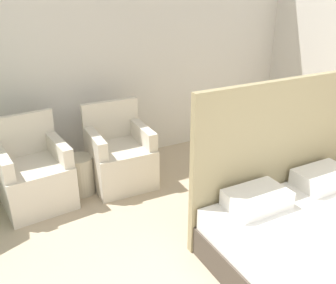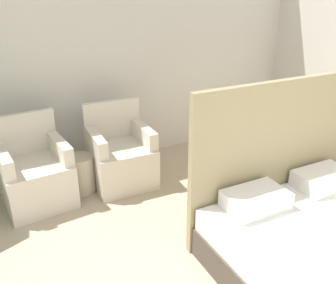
{
  "view_description": "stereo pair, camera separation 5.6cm",
  "coord_description": "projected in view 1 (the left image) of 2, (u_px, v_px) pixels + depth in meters",
  "views": [
    {
      "loc": [
        -1.42,
        -0.03,
        2.11
      ],
      "look_at": [
        0.09,
        2.81,
        0.71
      ],
      "focal_mm": 40.0,
      "sensor_mm": 36.0,
      "label": 1
    },
    {
      "loc": [
        -1.37,
        -0.06,
        2.11
      ],
      "look_at": [
        0.09,
        2.81,
        0.71
      ],
      "focal_mm": 40.0,
      "sensor_mm": 36.0,
      "label": 2
    }
  ],
  "objects": [
    {
      "name": "armchair_near_window_right",
      "position": [
        120.0,
        159.0,
        4.13
      ],
      "size": [
        0.66,
        0.65,
        0.89
      ],
      "rotation": [
        0.0,
        0.0,
        -0.03
      ],
      "color": "beige",
      "rests_on": "ground_plane"
    },
    {
      "name": "wall_back",
      "position": [
        106.0,
        43.0,
        4.28
      ],
      "size": [
        10.0,
        0.06,
        2.9
      ],
      "color": "silver",
      "rests_on": "ground_plane"
    },
    {
      "name": "side_table",
      "position": [
        80.0,
        175.0,
        3.97
      ],
      "size": [
        0.29,
        0.29,
        0.41
      ],
      "color": "#B7AD93",
      "rests_on": "ground_plane"
    },
    {
      "name": "armchair_near_window_left",
      "position": [
        35.0,
        178.0,
        3.74
      ],
      "size": [
        0.7,
        0.7,
        0.89
      ],
      "rotation": [
        0.0,
        0.0,
        0.1
      ],
      "color": "beige",
      "rests_on": "ground_plane"
    }
  ]
}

